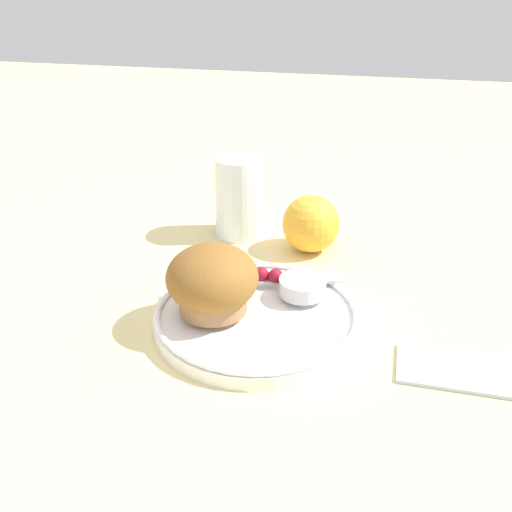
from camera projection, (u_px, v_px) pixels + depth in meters
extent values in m
plane|color=beige|center=(274.00, 321.00, 0.60)|extent=(3.00, 3.00, 0.00)
cylinder|color=white|center=(257.00, 319.00, 0.59)|extent=(0.21, 0.21, 0.01)
torus|color=white|center=(257.00, 311.00, 0.59)|extent=(0.21, 0.21, 0.01)
cylinder|color=#9E7047|center=(213.00, 297.00, 0.58)|extent=(0.07, 0.07, 0.03)
ellipsoid|color=brown|center=(212.00, 277.00, 0.57)|extent=(0.09, 0.09, 0.06)
cylinder|color=silver|center=(303.00, 286.00, 0.61)|extent=(0.05, 0.05, 0.02)
cylinder|color=white|center=(303.00, 281.00, 0.60)|extent=(0.04, 0.04, 0.00)
sphere|color=maroon|center=(262.00, 274.00, 0.63)|extent=(0.02, 0.02, 0.02)
sphere|color=maroon|center=(276.00, 276.00, 0.63)|extent=(0.02, 0.02, 0.02)
cube|color=silver|center=(260.00, 281.00, 0.63)|extent=(0.18, 0.07, 0.00)
sphere|color=#F4A82D|center=(311.00, 224.00, 0.73)|extent=(0.07, 0.07, 0.07)
cylinder|color=silver|center=(239.00, 197.00, 0.77)|extent=(0.07, 0.07, 0.11)
cube|color=#B2BCCC|center=(456.00, 369.00, 0.52)|extent=(0.11, 0.06, 0.01)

